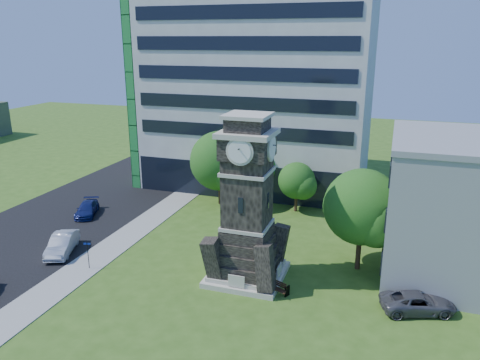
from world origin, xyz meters
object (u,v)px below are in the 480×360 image
(car_east_lot, at_px, (418,302))
(street_sign, at_px, (88,252))
(clock_tower, at_px, (247,211))
(car_street_north, at_px, (87,209))
(park_bench, at_px, (274,286))
(car_street_mid, at_px, (62,244))

(car_east_lot, relative_size, street_sign, 2.13)
(clock_tower, bearing_deg, car_east_lot, -4.22)
(car_street_north, relative_size, park_bench, 2.21)
(car_street_north, relative_size, street_sign, 1.95)
(clock_tower, xyz_separation_m, car_street_north, (-19.18, 7.09, -4.65))
(clock_tower, relative_size, street_sign, 5.46)
(clock_tower, distance_m, street_sign, 12.84)
(clock_tower, height_order, car_street_north, clock_tower)
(clock_tower, height_order, park_bench, clock_tower)
(park_bench, bearing_deg, clock_tower, 171.49)
(car_street_north, distance_m, street_sign, 12.17)
(car_street_mid, relative_size, car_east_lot, 0.99)
(car_street_mid, bearing_deg, park_bench, -23.66)
(car_east_lot, relative_size, park_bench, 2.42)
(clock_tower, xyz_separation_m, car_street_mid, (-15.76, -0.95, -4.50))
(car_east_lot, bearing_deg, street_sign, 75.08)
(car_east_lot, xyz_separation_m, street_sign, (-23.89, -1.79, 0.74))
(car_street_north, bearing_deg, clock_tower, -42.93)
(car_street_north, distance_m, park_bench, 23.41)
(car_street_mid, relative_size, street_sign, 2.12)
(car_street_mid, xyz_separation_m, car_street_north, (-3.42, 8.05, -0.15))
(park_bench, distance_m, street_sign, 14.55)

